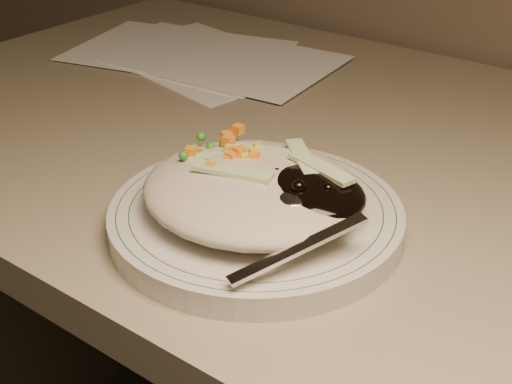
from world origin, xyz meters
The scene contains 5 objects.
desk centered at (0.00, 1.38, 0.54)m, with size 1.40×0.70×0.74m.
plate centered at (-0.07, 1.19, 0.75)m, with size 0.25×0.25×0.02m, color silver.
plate_rim centered at (-0.07, 1.19, 0.76)m, with size 0.24×0.24×0.00m.
meal centered at (-0.06, 1.19, 0.78)m, with size 0.21×0.19×0.05m.
papers centered at (-0.41, 1.51, 0.74)m, with size 0.41×0.28×0.00m.
Camera 1 is at (0.25, 0.77, 1.07)m, focal length 50.00 mm.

